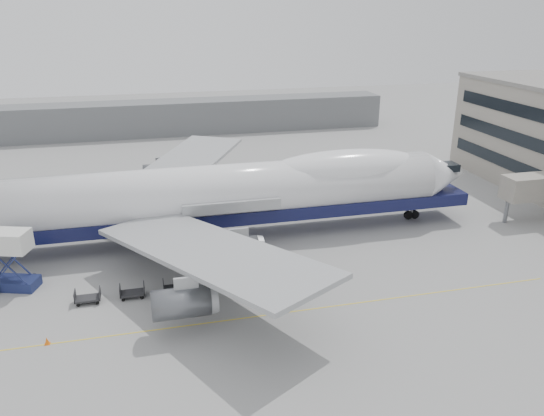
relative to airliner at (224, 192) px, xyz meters
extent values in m
plane|color=gray|center=(-0.64, -12.00, -5.62)|extent=(260.00, 260.00, 0.00)
cube|color=gold|center=(-0.64, -18.00, -5.62)|extent=(60.00, 0.15, 0.01)
cube|color=gray|center=(39.36, -4.00, -1.12)|extent=(9.00, 3.00, 3.00)
cylinder|color=slate|center=(35.36, -4.00, -4.12)|extent=(0.50, 0.50, 3.00)
cube|color=slate|center=(-10.64, 58.00, -2.12)|extent=(110.00, 8.00, 7.00)
cylinder|color=white|center=(-0.64, 0.00, 0.08)|extent=(52.00, 6.40, 6.40)
cube|color=#10133B|center=(0.36, 0.00, -2.48)|extent=(60.00, 5.76, 1.50)
cone|color=white|center=(28.36, 0.00, 0.08)|extent=(6.00, 6.40, 6.40)
ellipsoid|color=white|center=(14.96, 0.00, 1.84)|extent=(20.67, 5.78, 4.56)
cube|color=#9EA0A3|center=(-3.64, -14.28, -0.52)|extent=(20.35, 26.74, 2.26)
cube|color=#9EA0A3|center=(-3.64, 14.28, -0.52)|extent=(20.35, 26.74, 2.26)
cylinder|color=#595B60|center=(-6.64, 19.00, -2.72)|extent=(4.80, 2.60, 2.60)
cylinder|color=#595B60|center=(-0.64, 10.00, -2.72)|extent=(4.80, 2.60, 2.60)
cylinder|color=#595B60|center=(-0.64, -10.00, -2.72)|extent=(4.80, 2.60, 2.60)
cylinder|color=#595B60|center=(-6.64, -19.00, -2.72)|extent=(4.80, 2.60, 2.60)
cylinder|color=slate|center=(24.36, 0.00, -4.37)|extent=(0.36, 0.36, 2.50)
cylinder|color=black|center=(24.36, 0.00, -5.07)|extent=(1.10, 0.45, 1.10)
cylinder|color=slate|center=(-3.64, -3.00, -4.37)|extent=(0.36, 0.36, 2.50)
cylinder|color=black|center=(-3.64, -3.00, -5.07)|extent=(1.10, 0.45, 1.10)
cylinder|color=slate|center=(-3.64, 3.00, -4.37)|extent=(0.36, 0.36, 2.50)
cylinder|color=black|center=(-3.64, 3.00, -5.07)|extent=(1.10, 0.45, 1.10)
cube|color=navy|center=(-21.98, -7.30, -5.12)|extent=(5.04, 3.53, 1.01)
cube|color=silver|center=(-21.98, -7.30, -0.62)|extent=(4.75, 3.59, 2.02)
cube|color=navy|center=(-21.98, -8.31, -2.82)|extent=(3.15, 1.14, 3.62)
cube|color=navy|center=(-21.98, -6.29, -2.82)|extent=(3.15, 1.14, 3.62)
cube|color=slate|center=(-21.98, -5.83, -0.62)|extent=(2.43, 1.73, 0.15)
cylinder|color=black|center=(-20.33, -8.21, -5.21)|extent=(0.82, 0.32, 0.82)
cylinder|color=black|center=(-20.33, -6.38, -5.21)|extent=(0.82, 0.32, 0.82)
cone|color=orange|center=(-17.53, -17.95, -5.31)|extent=(0.41, 0.41, 0.63)
cube|color=orange|center=(-17.53, -17.95, -5.61)|extent=(0.43, 0.43, 0.03)
cube|color=#2D2D30|center=(-14.78, -11.92, -5.17)|extent=(2.30, 1.35, 0.18)
cube|color=#2D2D30|center=(-15.88, -11.92, -4.77)|extent=(0.08, 1.35, 0.90)
cube|color=#2D2D30|center=(-13.68, -11.92, -4.77)|extent=(0.08, 1.35, 0.90)
cylinder|color=black|center=(-15.63, -12.47, -5.47)|extent=(0.30, 0.12, 0.30)
cylinder|color=black|center=(-15.63, -11.37, -5.47)|extent=(0.30, 0.12, 0.30)
cylinder|color=black|center=(-13.93, -12.47, -5.47)|extent=(0.30, 0.12, 0.30)
cylinder|color=black|center=(-13.93, -11.37, -5.47)|extent=(0.30, 0.12, 0.30)
cube|color=#2D2D30|center=(-10.77, -11.92, -5.17)|extent=(2.30, 1.35, 0.18)
cube|color=#2D2D30|center=(-11.87, -11.92, -4.77)|extent=(0.08, 1.35, 0.90)
cube|color=#2D2D30|center=(-9.67, -11.92, -4.77)|extent=(0.08, 1.35, 0.90)
cylinder|color=black|center=(-11.62, -12.47, -5.47)|extent=(0.30, 0.12, 0.30)
cylinder|color=black|center=(-11.62, -11.37, -5.47)|extent=(0.30, 0.12, 0.30)
cylinder|color=black|center=(-9.92, -12.47, -5.47)|extent=(0.30, 0.12, 0.30)
cylinder|color=black|center=(-9.92, -11.37, -5.47)|extent=(0.30, 0.12, 0.30)
cube|color=#2D2D30|center=(-6.75, -11.92, -5.17)|extent=(2.30, 1.35, 0.18)
cube|color=#2D2D30|center=(-7.85, -11.92, -4.77)|extent=(0.08, 1.35, 0.90)
cube|color=#2D2D30|center=(-5.65, -11.92, -4.77)|extent=(0.08, 1.35, 0.90)
cylinder|color=black|center=(-7.60, -12.47, -5.47)|extent=(0.30, 0.12, 0.30)
cylinder|color=black|center=(-7.60, -11.37, -5.47)|extent=(0.30, 0.12, 0.30)
cylinder|color=black|center=(-5.90, -12.47, -5.47)|extent=(0.30, 0.12, 0.30)
cylinder|color=black|center=(-5.90, -11.37, -5.47)|extent=(0.30, 0.12, 0.30)
cube|color=#2D2D30|center=(-2.73, -11.92, -5.17)|extent=(2.30, 1.35, 0.18)
cube|color=#2D2D30|center=(-3.83, -11.92, -4.77)|extent=(0.08, 1.35, 0.90)
cube|color=#2D2D30|center=(-1.63, -11.92, -4.77)|extent=(0.08, 1.35, 0.90)
cylinder|color=black|center=(-3.58, -12.47, -5.47)|extent=(0.30, 0.12, 0.30)
cylinder|color=black|center=(-3.58, -11.37, -5.47)|extent=(0.30, 0.12, 0.30)
cylinder|color=black|center=(-1.88, -12.47, -5.47)|extent=(0.30, 0.12, 0.30)
cylinder|color=black|center=(-1.88, -11.37, -5.47)|extent=(0.30, 0.12, 0.30)
cube|color=#2D2D30|center=(1.28, -11.92, -5.17)|extent=(2.30, 1.35, 0.18)
cube|color=#2D2D30|center=(0.18, -11.92, -4.77)|extent=(0.08, 1.35, 0.90)
cube|color=#2D2D30|center=(2.38, -11.92, -4.77)|extent=(0.08, 1.35, 0.90)
cylinder|color=black|center=(0.43, -12.47, -5.47)|extent=(0.30, 0.12, 0.30)
cylinder|color=black|center=(0.43, -11.37, -5.47)|extent=(0.30, 0.12, 0.30)
cylinder|color=black|center=(2.13, -12.47, -5.47)|extent=(0.30, 0.12, 0.30)
cylinder|color=black|center=(2.13, -11.37, -5.47)|extent=(0.30, 0.12, 0.30)
camera|label=1|loc=(-8.45, -57.69, 20.04)|focal=35.00mm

